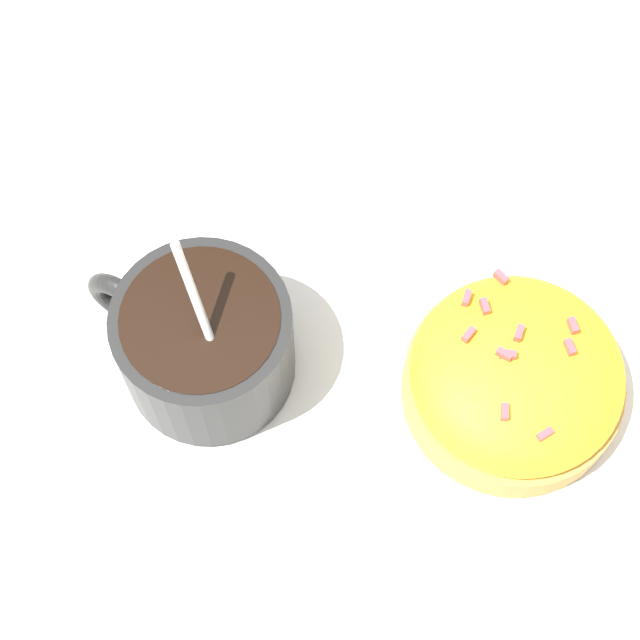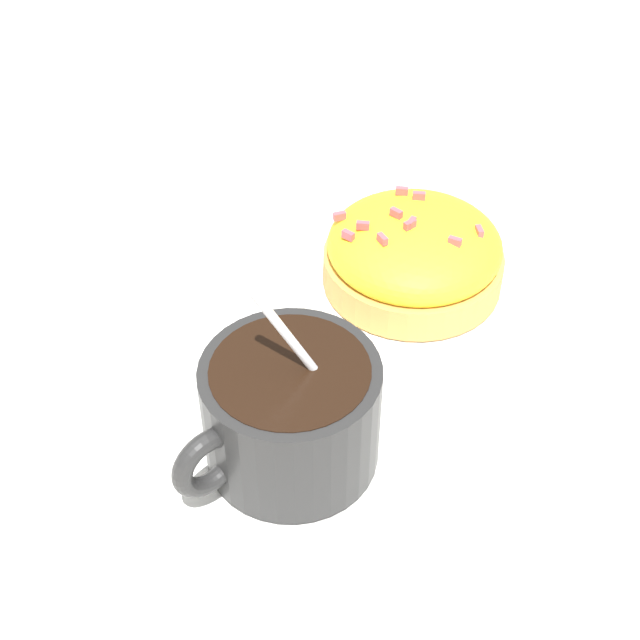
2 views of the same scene
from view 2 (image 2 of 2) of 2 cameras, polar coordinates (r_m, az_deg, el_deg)
ground_plane at (r=0.47m, az=1.99°, el=-2.63°), size 3.00×3.00×0.00m
paper_napkin at (r=0.47m, az=1.99°, el=-2.50°), size 0.34×0.34×0.00m
coffee_cup at (r=0.40m, az=-2.01°, el=-5.81°), size 0.10×0.08×0.10m
frosted_pastry at (r=0.50m, az=5.71°, el=4.38°), size 0.10×0.10×0.05m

